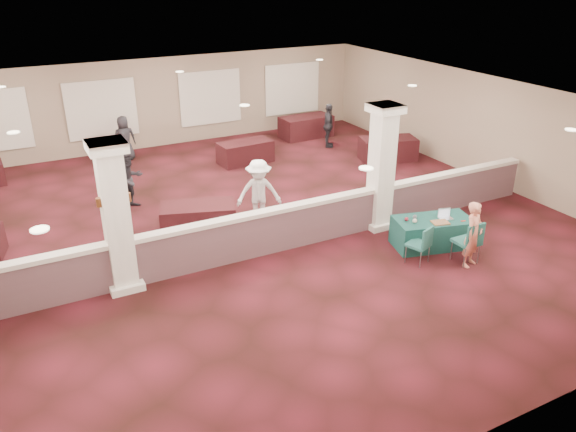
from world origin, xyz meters
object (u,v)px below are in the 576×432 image
conf_chair_side (422,242)px  far_table_back_center (245,152)px  far_table_back_right (306,127)px  attendee_c (328,126)px  woman (473,234)px  attendee_d (125,138)px  far_table_front_right (388,149)px  attendee_b (259,193)px  attendee_a (130,179)px  conf_chair_main (470,239)px  far_table_front_center (198,219)px  near_table (432,232)px

conf_chair_side → far_table_back_center: size_ratio=0.51×
far_table_back_right → attendee_c: 1.58m
woman → attendee_d: 12.22m
far_table_front_right → attendee_b: 6.79m
attendee_d → attendee_a: bearing=81.4°
far_table_back_right → attendee_b: attendee_b is taller
conf_chair_main → far_table_back_center: size_ratio=0.57×
conf_chair_side → attendee_a: bearing=108.3°
far_table_back_right → attendee_c: attendee_c is taller
far_table_front_center → conf_chair_side: bearing=-44.7°
far_table_back_center → attendee_b: size_ratio=1.02×
far_table_front_center → far_table_back_right: 9.04m
conf_chair_main → woman: woman is taller
far_table_front_center → attendee_d: (-0.31, 6.62, 0.39)m
attendee_a → attendee_d: 4.35m
attendee_d → far_table_front_right: bearing=154.7°
far_table_back_center → near_table: bearing=-79.1°
near_table → far_table_back_right: far_table_back_right is taller
conf_chair_main → attendee_a: (-6.00, 6.71, 0.24)m
attendee_b → attendee_c: attendee_b is taller
far_table_front_right → attendee_c: size_ratio=1.17×
far_table_front_center → far_table_front_right: bearing=17.7°
conf_chair_main → attendee_c: (1.78, 9.04, 0.20)m
far_table_back_center → attendee_c: 3.46m
near_table → attendee_b: attendee_b is taller
near_table → far_table_front_center: (-4.74, 3.30, 0.02)m
near_table → attendee_a: (-5.85, 5.65, 0.49)m
near_table → attendee_c: size_ratio=1.14×
near_table → attendee_a: attendee_a is taller
woman → attendee_c: bearing=58.7°
woman → attendee_c: (1.79, 9.12, 0.04)m
conf_chair_main → conf_chair_side: size_ratio=1.12×
conf_chair_main → conf_chair_side: 1.08m
conf_chair_main → far_table_front_right: 7.40m
far_table_back_right → attendee_a: 8.62m
far_table_back_right → conf_chair_main: bearing=-99.1°
far_table_front_center → far_table_front_right: size_ratio=0.98×
attendee_b → attendee_a: bearing=154.5°
conf_chair_side → attendee_d: 11.33m
conf_chair_side → far_table_front_right: 7.41m
woman → attendee_b: (-3.32, 4.14, 0.12)m
conf_chair_main → attendee_b: (-3.33, 4.06, 0.28)m
conf_chair_side → woman: 1.12m
near_table → far_table_back_center: far_table_back_center is taller
attendee_b → attendee_d: size_ratio=1.15×
attendee_b → far_table_back_center: bearing=89.8°
near_table → far_table_back_center: size_ratio=1.02×
woman → far_table_front_right: bearing=47.3°
conf_chair_main → attendee_a: attendee_a is taller
conf_chair_main → near_table: bearing=98.2°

